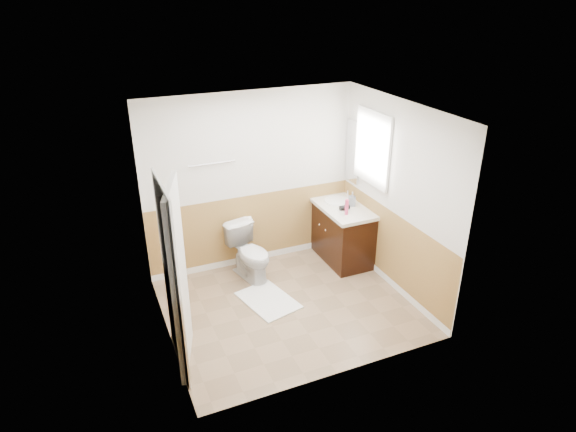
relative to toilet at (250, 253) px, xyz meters
name	(u,v)px	position (x,y,z in m)	size (l,w,h in m)	color
floor	(289,307)	(0.19, -0.88, -0.37)	(3.00, 3.00, 0.00)	#8C7051
ceiling	(289,111)	(0.19, -0.88, 2.13)	(3.00, 3.00, 0.00)	white
wall_back	(251,181)	(0.19, 0.42, 0.88)	(3.00, 3.00, 0.00)	silver
wall_front	(343,272)	(0.19, -2.18, 0.88)	(3.00, 3.00, 0.00)	silver
wall_left	(159,242)	(-1.31, -0.88, 0.88)	(3.00, 3.00, 0.00)	silver
wall_right	(396,198)	(1.69, -0.88, 0.88)	(3.00, 3.00, 0.00)	silver
wainscot_back	(253,230)	(0.19, 0.41, 0.13)	(3.00, 3.00, 0.00)	tan
wainscot_front	(339,334)	(0.19, -2.17, 0.13)	(3.00, 3.00, 0.00)	tan
wainscot_left	(167,301)	(-1.29, -0.88, 0.13)	(2.60, 2.60, 0.00)	tan
wainscot_right	(391,250)	(1.68, -0.88, 0.13)	(2.60, 2.60, 0.00)	tan
toilet	(250,253)	(0.00, 0.00, 0.00)	(0.42, 0.73, 0.75)	silver
bath_mat	(268,300)	(0.00, -0.66, -0.36)	(0.55, 0.80, 0.02)	white
vanity_cabinet	(340,233)	(1.41, 0.00, 0.03)	(0.55, 1.10, 0.80)	black
vanity_knob_left	(326,230)	(1.11, -0.10, 0.18)	(0.03, 0.03, 0.03)	silver
vanity_knob_right	(319,225)	(1.11, 0.10, 0.18)	(0.03, 0.03, 0.03)	#BBBAC1
countertop	(341,207)	(1.40, 0.00, 0.45)	(0.60, 1.15, 0.05)	silver
sink_basin	(337,201)	(1.41, 0.15, 0.49)	(0.36, 0.36, 0.02)	white
faucet	(348,195)	(1.59, 0.15, 0.55)	(0.02, 0.02, 0.14)	silver
lotion_bottle	(347,207)	(1.31, -0.31, 0.59)	(0.05, 0.05, 0.22)	#DA3867
soap_dispenser	(352,199)	(1.53, -0.08, 0.58)	(0.09, 0.09, 0.20)	gray
hair_dryer_body	(345,208)	(1.36, -0.17, 0.51)	(0.07, 0.07, 0.14)	black
hair_dryer_handle	(341,209)	(1.33, -0.12, 0.48)	(0.03, 0.03, 0.07)	black
mirror_panel	(353,152)	(1.67, 0.22, 1.18)	(0.02, 0.35, 0.90)	silver
window_frame	(372,148)	(1.66, -0.29, 1.38)	(0.04, 0.80, 1.00)	white
window_glass	(373,148)	(1.68, -0.29, 1.38)	(0.01, 0.70, 0.90)	white
door	(179,279)	(-1.21, -1.33, 0.65)	(0.05, 0.80, 2.04)	white
door_frame	(172,280)	(-1.28, -1.33, 0.66)	(0.02, 0.92, 2.10)	white
door_knob	(179,269)	(-1.15, -1.00, 0.58)	(0.06, 0.06, 0.06)	silver
towel_bar	(212,164)	(-0.36, 0.37, 1.23)	(0.02, 0.02, 0.62)	silver
tp_holder_bar	(248,220)	(0.09, 0.35, 0.33)	(0.02, 0.02, 0.14)	silver
tp_roll	(248,220)	(0.09, 0.35, 0.33)	(0.11, 0.11, 0.10)	white
tp_sheet	(248,227)	(0.09, 0.35, 0.22)	(0.10, 0.01, 0.16)	white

